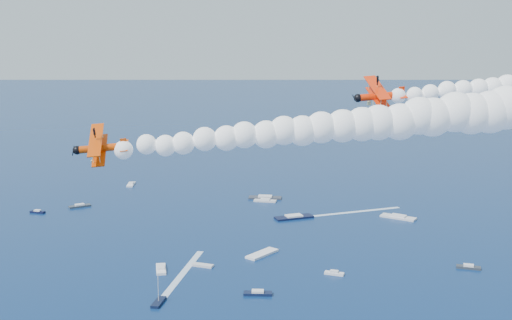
# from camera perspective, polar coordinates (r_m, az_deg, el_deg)

# --- Properties ---
(biplane_lead) EXTENTS (10.21, 12.22, 8.94)m
(biplane_lead) POSITION_cam_1_polar(r_m,az_deg,el_deg) (106.72, 10.83, 5.51)
(biplane_lead) COLOR #F82C05
(biplane_trail) EXTENTS (8.77, 10.47, 7.95)m
(biplane_trail) POSITION_cam_1_polar(r_m,az_deg,el_deg) (86.26, -13.38, 1.02)
(biplane_trail) COLOR #D53F04
(smoke_trail_trail) EXTENTS (59.26, 29.64, 10.47)m
(smoke_trail_trail) POSITION_cam_1_polar(r_m,az_deg,el_deg) (87.37, 5.82, 2.85)
(smoke_trail_trail) COLOR white
(spectator_boats) EXTENTS (216.63, 187.71, 0.70)m
(spectator_boats) POSITION_cam_1_polar(r_m,az_deg,el_deg) (205.56, 2.65, -8.14)
(spectator_boats) COLOR black
(spectator_boats) RESTS_ON ground
(boat_wakes) EXTENTS (132.82, 178.00, 0.04)m
(boat_wakes) POSITION_cam_1_polar(r_m,az_deg,el_deg) (189.79, -7.03, -9.96)
(boat_wakes) COLOR white
(boat_wakes) RESTS_ON ground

